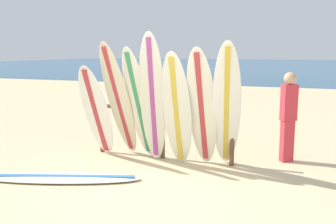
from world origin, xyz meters
name	(u,v)px	position (x,y,z in m)	size (l,w,h in m)	color
ground_plane	(150,189)	(0.00, 0.00, 0.00)	(120.00, 120.00, 0.00)	#D3BC8C
ocean_water	(294,65)	(0.00, 58.00, 0.00)	(120.00, 80.00, 0.01)	navy
surfboard_rack	(163,122)	(-0.44, 1.66, 0.74)	(2.87, 0.09, 1.14)	brown
surfboard_leaning_far_left	(96,112)	(-1.67, 1.22, 0.94)	(0.60, 0.84, 1.88)	white
surfboard_leaning_left	(119,101)	(-1.23, 1.35, 1.16)	(0.53, 1.13, 2.32)	beige
surfboard_leaning_center_left	(139,104)	(-0.83, 1.40, 1.11)	(0.60, 0.95, 2.22)	white
surfboard_leaning_center	(153,99)	(-0.48, 1.27, 1.24)	(0.60, 0.74, 2.48)	silver
surfboard_leaning_center_right	(177,110)	(-0.02, 1.29, 1.07)	(0.62, 0.60, 2.13)	white
surfboard_leaning_right	(202,108)	(0.45, 1.34, 1.11)	(0.55, 0.83, 2.21)	white
surfboard_leaning_far_right	(227,107)	(0.89, 1.35, 1.16)	(0.70, 1.15, 2.31)	white
surfboard_lying_on_sand	(61,178)	(-1.57, -0.12, 0.04)	(2.72, 1.40, 0.08)	white
beachgoer_standing	(288,113)	(1.89, 2.31, 0.96)	(0.33, 0.30, 1.74)	#D8333F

